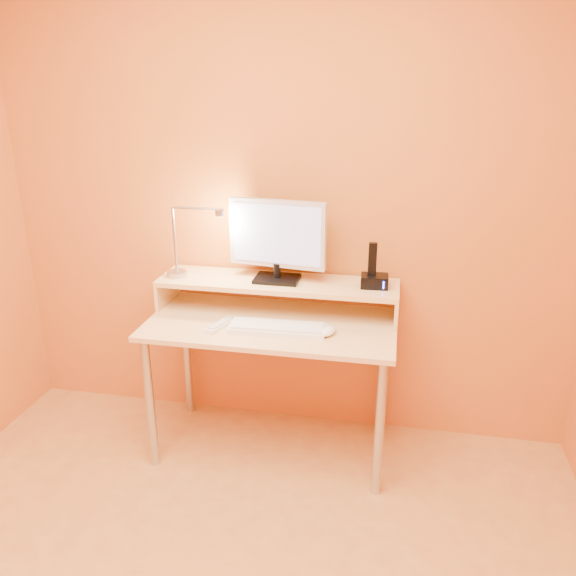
% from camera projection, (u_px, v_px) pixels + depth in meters
% --- Properties ---
extents(wall_back, '(3.00, 0.04, 2.50)m').
position_uv_depth(wall_back, '(284.00, 200.00, 2.84)').
color(wall_back, '#CF672F').
rests_on(wall_back, floor).
extents(desk_leg_fl, '(0.04, 0.04, 0.69)m').
position_uv_depth(desk_leg_fl, '(150.00, 404.00, 2.73)').
color(desk_leg_fl, '#B1B1BC').
rests_on(desk_leg_fl, floor).
extents(desk_leg_fr, '(0.04, 0.04, 0.69)m').
position_uv_depth(desk_leg_fr, '(379.00, 429.00, 2.53)').
color(desk_leg_fr, '#B1B1BC').
rests_on(desk_leg_fr, floor).
extents(desk_leg_bl, '(0.04, 0.04, 0.69)m').
position_uv_depth(desk_leg_bl, '(187.00, 357.00, 3.19)').
color(desk_leg_bl, '#B1B1BC').
rests_on(desk_leg_bl, floor).
extents(desk_leg_br, '(0.04, 0.04, 0.69)m').
position_uv_depth(desk_leg_br, '(384.00, 376.00, 2.99)').
color(desk_leg_br, '#B1B1BC').
rests_on(desk_leg_br, floor).
extents(desk_lower, '(1.20, 0.60, 0.02)m').
position_uv_depth(desk_lower, '(271.00, 324.00, 2.74)').
color(desk_lower, '#ECC97D').
rests_on(desk_lower, floor).
extents(shelf_riser_left, '(0.02, 0.30, 0.14)m').
position_uv_depth(shelf_riser_left, '(168.00, 290.00, 2.95)').
color(shelf_riser_left, '#ECC97D').
rests_on(shelf_riser_left, desk_lower).
extents(shelf_riser_right, '(0.02, 0.30, 0.14)m').
position_uv_depth(shelf_riser_right, '(397.00, 306.00, 2.74)').
color(shelf_riser_right, '#ECC97D').
rests_on(shelf_riser_right, desk_lower).
extents(desk_shelf, '(1.20, 0.30, 0.02)m').
position_uv_depth(desk_shelf, '(278.00, 283.00, 2.82)').
color(desk_shelf, '#ECC97D').
rests_on(desk_shelf, desk_lower).
extents(monitor_foot, '(0.22, 0.16, 0.02)m').
position_uv_depth(monitor_foot, '(277.00, 279.00, 2.81)').
color(monitor_foot, black).
rests_on(monitor_foot, desk_shelf).
extents(monitor_neck, '(0.04, 0.04, 0.07)m').
position_uv_depth(monitor_neck, '(277.00, 270.00, 2.80)').
color(monitor_neck, black).
rests_on(monitor_neck, monitor_foot).
extents(monitor_panel, '(0.49, 0.10, 0.33)m').
position_uv_depth(monitor_panel, '(277.00, 234.00, 2.74)').
color(monitor_panel, silver).
rests_on(monitor_panel, monitor_neck).
extents(monitor_back, '(0.44, 0.07, 0.28)m').
position_uv_depth(monitor_back, '(278.00, 233.00, 2.76)').
color(monitor_back, black).
rests_on(monitor_back, monitor_panel).
extents(monitor_screen, '(0.44, 0.06, 0.29)m').
position_uv_depth(monitor_screen, '(276.00, 235.00, 2.73)').
color(monitor_screen, '#A5ADDF').
rests_on(monitor_screen, monitor_panel).
extents(lamp_base, '(0.10, 0.10, 0.02)m').
position_uv_depth(lamp_base, '(177.00, 274.00, 2.88)').
color(lamp_base, '#B1B1BC').
rests_on(lamp_base, desk_shelf).
extents(lamp_post, '(0.01, 0.01, 0.33)m').
position_uv_depth(lamp_post, '(175.00, 240.00, 2.82)').
color(lamp_post, '#B1B1BC').
rests_on(lamp_post, lamp_base).
extents(lamp_arm, '(0.24, 0.01, 0.01)m').
position_uv_depth(lamp_arm, '(196.00, 208.00, 2.74)').
color(lamp_arm, '#B1B1BC').
rests_on(lamp_arm, lamp_post).
extents(lamp_head, '(0.04, 0.04, 0.03)m').
position_uv_depth(lamp_head, '(219.00, 212.00, 2.72)').
color(lamp_head, '#B1B1BC').
rests_on(lamp_head, lamp_arm).
extents(lamp_bulb, '(0.03, 0.03, 0.00)m').
position_uv_depth(lamp_bulb, '(220.00, 216.00, 2.73)').
color(lamp_bulb, '#FFEAC6').
rests_on(lamp_bulb, lamp_head).
extents(phone_dock, '(0.13, 0.11, 0.06)m').
position_uv_depth(phone_dock, '(374.00, 281.00, 2.72)').
color(phone_dock, black).
rests_on(phone_dock, desk_shelf).
extents(phone_handset, '(0.04, 0.03, 0.16)m').
position_uv_depth(phone_handset, '(372.00, 259.00, 2.68)').
color(phone_handset, black).
rests_on(phone_handset, phone_dock).
extents(phone_led, '(0.01, 0.00, 0.04)m').
position_uv_depth(phone_led, '(383.00, 285.00, 2.66)').
color(phone_led, '#1640FF').
rests_on(phone_led, phone_dock).
extents(keyboard, '(0.46, 0.16, 0.02)m').
position_uv_depth(keyboard, '(277.00, 329.00, 2.63)').
color(keyboard, white).
rests_on(keyboard, desk_lower).
extents(mouse, '(0.09, 0.13, 0.04)m').
position_uv_depth(mouse, '(328.00, 331.00, 2.59)').
color(mouse, white).
rests_on(mouse, desk_lower).
extents(remote_control, '(0.11, 0.19, 0.02)m').
position_uv_depth(remote_control, '(221.00, 325.00, 2.67)').
color(remote_control, white).
rests_on(remote_control, desk_lower).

